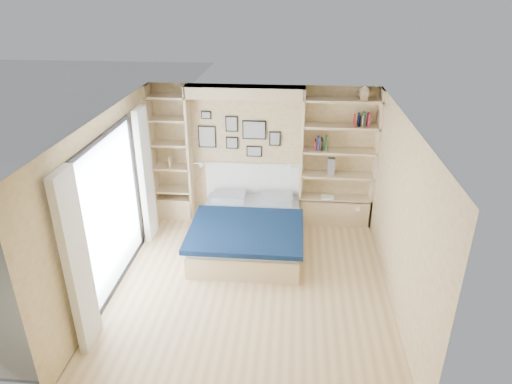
{
  "coord_description": "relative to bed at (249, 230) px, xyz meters",
  "views": [
    {
      "loc": [
        0.56,
        -5.51,
        4.11
      ],
      "look_at": [
        -0.0,
        0.9,
        1.11
      ],
      "focal_mm": 32.0,
      "sensor_mm": 36.0,
      "label": 1
    }
  ],
  "objects": [
    {
      "name": "shelf_decor",
      "position": [
        1.42,
        0.94,
        1.45
      ],
      "size": [
        3.49,
        0.23,
        2.03
      ],
      "color": "#A51E1E",
      "rests_on": "ground"
    },
    {
      "name": "bed",
      "position": [
        0.0,
        0.0,
        0.0
      ],
      "size": [
        1.81,
        2.23,
        1.07
      ],
      "color": "beige",
      "rests_on": "ground"
    },
    {
      "name": "room_shell",
      "position": [
        -0.24,
        0.39,
        0.79
      ],
      "size": [
        4.5,
        4.5,
        4.5
      ],
      "color": "#DEC487",
      "rests_on": "ground"
    },
    {
      "name": "deck",
      "position": [
        -3.45,
        -1.13,
        -0.28
      ],
      "size": [
        3.2,
        4.0,
        0.05
      ],
      "primitive_type": "cube",
      "color": "#645B4A",
      "rests_on": "ground"
    },
    {
      "name": "photo_gallery",
      "position": [
        -0.3,
        1.09,
        1.32
      ],
      "size": [
        1.48,
        0.02,
        0.82
      ],
      "color": "black",
      "rests_on": "ground"
    },
    {
      "name": "reading_lamps",
      "position": [
        -0.15,
        0.87,
        0.82
      ],
      "size": [
        1.92,
        0.12,
        0.15
      ],
      "color": "silver",
      "rests_on": "ground"
    },
    {
      "name": "deck_chair",
      "position": [
        -3.3,
        -0.32,
        0.04
      ],
      "size": [
        0.63,
        0.78,
        0.68
      ],
      "rotation": [
        0.0,
        0.0,
        -0.38
      ],
      "color": "tan",
      "rests_on": "ground"
    },
    {
      "name": "ground",
      "position": [
        0.15,
        -1.13,
        -0.28
      ],
      "size": [
        4.5,
        4.5,
        0.0
      ],
      "primitive_type": "plane",
      "color": "#DFBC86",
      "rests_on": "ground"
    }
  ]
}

